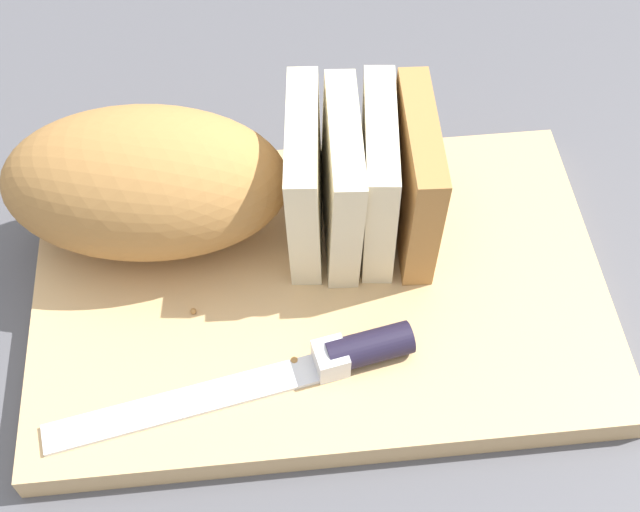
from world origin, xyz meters
name	(u,v)px	position (x,y,z in m)	size (l,w,h in m)	color
ground_plane	(320,299)	(0.00, 0.00, 0.00)	(3.00, 3.00, 0.00)	#4C4C51
cutting_board	(320,290)	(0.00, 0.00, 0.01)	(0.39, 0.25, 0.02)	tan
bread_loaf	(209,182)	(-0.07, 0.05, 0.07)	(0.29, 0.13, 0.10)	#A8753D
bread_knife	(319,362)	(-0.01, -0.07, 0.03)	(0.24, 0.07, 0.02)	silver
crumb_near_knife	(294,360)	(-0.02, -0.06, 0.02)	(0.00, 0.00, 0.00)	#A8753D
crumb_near_loaf	(287,204)	(-0.02, 0.07, 0.02)	(0.01, 0.01, 0.01)	#A8753D
crumb_stray_left	(193,311)	(-0.09, -0.02, 0.02)	(0.00, 0.00, 0.00)	#A8753D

